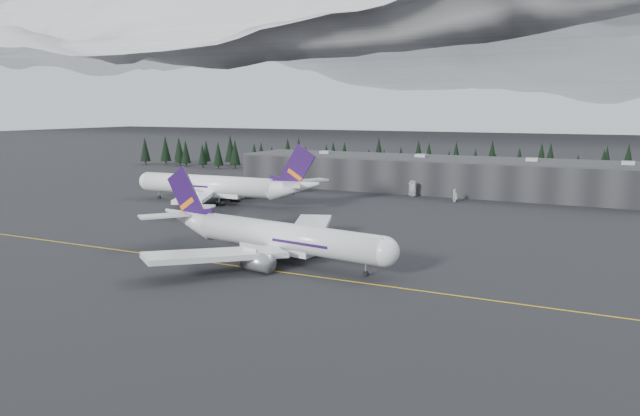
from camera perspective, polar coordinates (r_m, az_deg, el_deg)
The scene contains 9 objects.
ground at distance 122.55m, azimuth -4.22°, elevation -5.49°, with size 1400.00×1400.00×0.00m, color black.
taxiline at distance 120.90m, azimuth -4.70°, elevation -5.70°, with size 400.00×0.40×0.02m, color gold.
terminal at distance 236.03m, azimuth 11.52°, elevation 2.98°, with size 160.00×30.00×12.60m.
treeline at distance 271.65m, azimuth 13.59°, elevation 3.96°, with size 360.00×20.00×15.00m, color black.
mountain_ridge at distance 1103.79m, azimuth 23.63°, elevation 6.80°, with size 4400.00×900.00×420.00m, color white, non-canonical shape.
jet_main at distance 128.72m, azimuth -4.79°, elevation -2.47°, with size 61.01×55.96×18.01m.
jet_parked at distance 204.95m, azimuth -8.83°, elevation 1.97°, with size 68.53×63.21×20.14m.
gse_vehicle_a at distance 221.48m, azimuth 8.48°, elevation 1.24°, with size 2.65×5.74×1.59m, color silver.
gse_vehicle_b at distance 211.22m, azimuth 12.27°, elevation 0.74°, with size 1.82×4.53×1.54m, color silver.
Camera 1 is at (61.03, -101.67, 30.96)m, focal length 35.00 mm.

